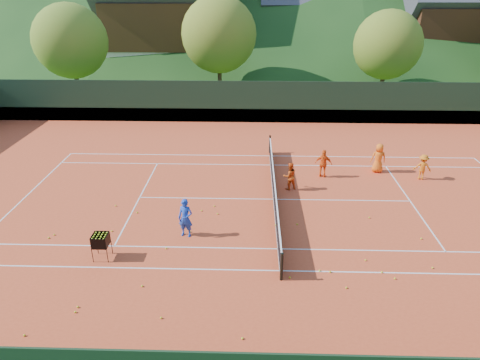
{
  "coord_description": "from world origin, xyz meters",
  "views": [
    {
      "loc": [
        -1.07,
        -17.95,
        9.47
      ],
      "look_at": [
        -1.6,
        0.0,
        1.01
      ],
      "focal_mm": 32.0,
      "sensor_mm": 36.0,
      "label": 1
    }
  ],
  "objects_px": {
    "ball_hopper": "(101,241)",
    "student_a": "(290,176)",
    "chalet_left": "(169,19)",
    "student_b": "(323,164)",
    "student_c": "(378,158)",
    "tennis_net": "(274,190)",
    "coach": "(185,218)",
    "chalet_right": "(455,24)",
    "student_d": "(423,167)",
    "chalet_mid": "(315,22)"
  },
  "relations": [
    {
      "from": "chalet_right",
      "to": "student_d",
      "type": "bearing_deg",
      "value": -114.04
    },
    {
      "from": "student_c",
      "to": "chalet_mid",
      "type": "bearing_deg",
      "value": -87.91
    },
    {
      "from": "student_a",
      "to": "chalet_left",
      "type": "xyz_separation_m",
      "value": [
        -10.8,
        28.87,
        4.93
      ]
    },
    {
      "from": "ball_hopper",
      "to": "tennis_net",
      "type": "bearing_deg",
      "value": 36.58
    },
    {
      "from": "student_a",
      "to": "chalet_right",
      "type": "bearing_deg",
      "value": -143.77
    },
    {
      "from": "student_a",
      "to": "chalet_left",
      "type": "distance_m",
      "value": 31.21
    },
    {
      "from": "student_b",
      "to": "student_c",
      "type": "bearing_deg",
      "value": -152.87
    },
    {
      "from": "chalet_left",
      "to": "chalet_right",
      "type": "bearing_deg",
      "value": 0.0
    },
    {
      "from": "student_b",
      "to": "chalet_left",
      "type": "relative_size",
      "value": 0.11
    },
    {
      "from": "student_b",
      "to": "student_a",
      "type": "bearing_deg",
      "value": 52.27
    },
    {
      "from": "student_a",
      "to": "chalet_mid",
      "type": "distance_m",
      "value": 33.55
    },
    {
      "from": "student_d",
      "to": "chalet_mid",
      "type": "xyz_separation_m",
      "value": [
        -1.74,
        31.48,
        4.3
      ]
    },
    {
      "from": "chalet_left",
      "to": "chalet_mid",
      "type": "height_order",
      "value": "chalet_left"
    },
    {
      "from": "student_c",
      "to": "chalet_left",
      "type": "distance_m",
      "value": 31.28
    },
    {
      "from": "student_a",
      "to": "student_b",
      "type": "bearing_deg",
      "value": -161.29
    },
    {
      "from": "student_c",
      "to": "chalet_mid",
      "type": "relative_size",
      "value": 0.13
    },
    {
      "from": "student_b",
      "to": "tennis_net",
      "type": "height_order",
      "value": "student_b"
    },
    {
      "from": "chalet_left",
      "to": "chalet_right",
      "type": "distance_m",
      "value": 30.0
    },
    {
      "from": "student_b",
      "to": "student_d",
      "type": "distance_m",
      "value": 5.08
    },
    {
      "from": "coach",
      "to": "chalet_left",
      "type": "relative_size",
      "value": 0.12
    },
    {
      "from": "student_a",
      "to": "ball_hopper",
      "type": "distance_m",
      "value": 9.52
    },
    {
      "from": "student_c",
      "to": "ball_hopper",
      "type": "bearing_deg",
      "value": 36.6
    },
    {
      "from": "coach",
      "to": "ball_hopper",
      "type": "relative_size",
      "value": 1.63
    },
    {
      "from": "student_d",
      "to": "ball_hopper",
      "type": "relative_size",
      "value": 1.35
    },
    {
      "from": "student_b",
      "to": "chalet_left",
      "type": "height_order",
      "value": "chalet_left"
    },
    {
      "from": "coach",
      "to": "student_b",
      "type": "bearing_deg",
      "value": 56.43
    },
    {
      "from": "ball_hopper",
      "to": "coach",
      "type": "bearing_deg",
      "value": 29.25
    },
    {
      "from": "chalet_left",
      "to": "student_b",
      "type": "bearing_deg",
      "value": -65.16
    },
    {
      "from": "ball_hopper",
      "to": "chalet_right",
      "type": "relative_size",
      "value": 0.08
    },
    {
      "from": "coach",
      "to": "chalet_left",
      "type": "distance_m",
      "value": 34.2
    },
    {
      "from": "chalet_mid",
      "to": "tennis_net",
      "type": "bearing_deg",
      "value": -100.01
    },
    {
      "from": "student_c",
      "to": "student_d",
      "type": "height_order",
      "value": "student_c"
    },
    {
      "from": "student_c",
      "to": "chalet_right",
      "type": "distance_m",
      "value": 30.55
    },
    {
      "from": "student_c",
      "to": "chalet_left",
      "type": "bearing_deg",
      "value": -56.82
    },
    {
      "from": "student_c",
      "to": "ball_hopper",
      "type": "relative_size",
      "value": 1.59
    },
    {
      "from": "ball_hopper",
      "to": "chalet_left",
      "type": "relative_size",
      "value": 0.07
    },
    {
      "from": "student_c",
      "to": "tennis_net",
      "type": "xyz_separation_m",
      "value": [
        -5.69,
        -3.37,
        -0.3
      ]
    },
    {
      "from": "student_d",
      "to": "student_c",
      "type": "bearing_deg",
      "value": -9.06
    },
    {
      "from": "student_a",
      "to": "chalet_left",
      "type": "height_order",
      "value": "chalet_left"
    },
    {
      "from": "chalet_left",
      "to": "coach",
      "type": "bearing_deg",
      "value": -79.25
    },
    {
      "from": "student_a",
      "to": "chalet_mid",
      "type": "relative_size",
      "value": 0.11
    },
    {
      "from": "tennis_net",
      "to": "student_b",
      "type": "bearing_deg",
      "value": 44.65
    },
    {
      "from": "ball_hopper",
      "to": "student_a",
      "type": "bearing_deg",
      "value": 39.18
    },
    {
      "from": "coach",
      "to": "chalet_right",
      "type": "bearing_deg",
      "value": 68.1
    },
    {
      "from": "student_a",
      "to": "student_b",
      "type": "distance_m",
      "value": 2.4
    },
    {
      "from": "student_a",
      "to": "ball_hopper",
      "type": "relative_size",
      "value": 1.4
    },
    {
      "from": "student_a",
      "to": "student_d",
      "type": "xyz_separation_m",
      "value": [
        6.94,
        1.39,
        -0.03
      ]
    },
    {
      "from": "student_c",
      "to": "chalet_right",
      "type": "xyz_separation_m",
      "value": [
        14.31,
        26.63,
        4.44
      ]
    },
    {
      "from": "student_a",
      "to": "tennis_net",
      "type": "relative_size",
      "value": 0.12
    },
    {
      "from": "student_d",
      "to": "chalet_left",
      "type": "xyz_separation_m",
      "value": [
        -17.74,
        27.48,
        4.95
      ]
    }
  ]
}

